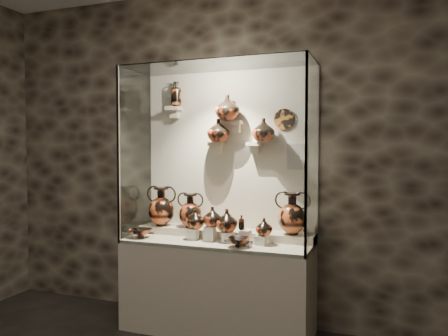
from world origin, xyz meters
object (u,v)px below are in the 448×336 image
Objects in this scene: jug_c at (227,220)px; kylix_right at (239,241)px; jug_b at (213,217)px; lekythos_small at (242,222)px; amphora_left at (161,206)px; ovoid_vase_a at (218,130)px; lekythos_tall at (176,93)px; kylix_left at (141,232)px; jug_e at (264,227)px; ovoid_vase_c at (264,130)px; amphora_mid at (190,210)px; amphora_right at (292,214)px; jug_a at (195,219)px; ovoid_vase_b at (228,108)px.

kylix_right is (0.16, -0.15, -0.14)m from jug_c.
jug_b reaches higher than lekythos_small.
kylix_right is (0.90, -0.32, -0.21)m from amphora_left.
lekythos_tall is at bearing 169.38° from ovoid_vase_a.
kylix_left is at bearing 174.50° from lekythos_small.
kylix_right is at bearing -129.61° from jug_e.
ovoid_vase_c reaches higher than jug_e.
kylix_right is 0.89× the size of lekythos_tall.
lekythos_tall is (-0.49, 0.27, 1.16)m from jug_b.
ovoid_vase_a is (-0.03, 0.22, 0.78)m from jug_b.
amphora_mid is 0.88× the size of amphora_right.
ovoid_vase_a is 0.44m from ovoid_vase_c.
amphora_mid reaches higher than lekythos_small.
lekythos_small reaches higher than kylix_left.
amphora_mid is at bearing 48.86° from kylix_left.
amphora_left reaches higher than kylix_left.
jug_c reaches higher than lekythos_small.
jug_b is 0.81m from ovoid_vase_a.
jug_a reaches higher than lekythos_small.
lekythos_small is (-0.41, -0.19, -0.06)m from amphora_right.
ovoid_vase_b reaches higher than ovoid_vase_c.
lekythos_tall is (-1.17, 0.09, 1.12)m from amphora_right.
lekythos_small is at bearing -26.96° from jug_b.
amphora_right is 1.62m from lekythos_tall.
ovoid_vase_a is at bearing 36.19° from kylix_left.
kylix_left is 0.97m from kylix_right.
amphora_mid reaches higher than jug_a.
lekythos_tall reaches higher than kylix_left.
lekythos_tall is (-0.32, 0.27, 1.18)m from jug_a.
jug_e is at bearing -61.89° from ovoid_vase_c.
jug_e is at bearing -2.32° from amphora_left.
ovoid_vase_a is at bearing 73.32° from jug_a.
ovoid_vase_c is at bearing 70.02° from kylix_right.
amphora_right reaches higher than kylix_left.
jug_c reaches higher than jug_e.
ovoid_vase_b is (0.23, 0.21, 1.02)m from jug_a.
lekythos_small is at bearing 14.73° from kylix_left.
amphora_right is at bearing 18.80° from lekythos_tall.
lekythos_small is 0.85m from ovoid_vase_c.
kylix_right is 1.02m from ovoid_vase_c.
amphora_left is 1.03× the size of amphora_right.
amphora_mid is 1.52× the size of ovoid_vase_c.
ovoid_vase_b is (0.06, 0.22, 0.99)m from jug_b.
jug_a is at bearing -147.84° from ovoid_vase_c.
ovoid_vase_c is (-0.27, 0.05, 0.74)m from amphora_right.
jug_a is at bearing -72.70° from amphora_mid.
jug_b is 0.88× the size of jug_c.
jug_a is 1.01m from ovoid_vase_c.
jug_e is 0.63× the size of ovoid_vase_b.
jug_e is 1.58m from lekythos_tall.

